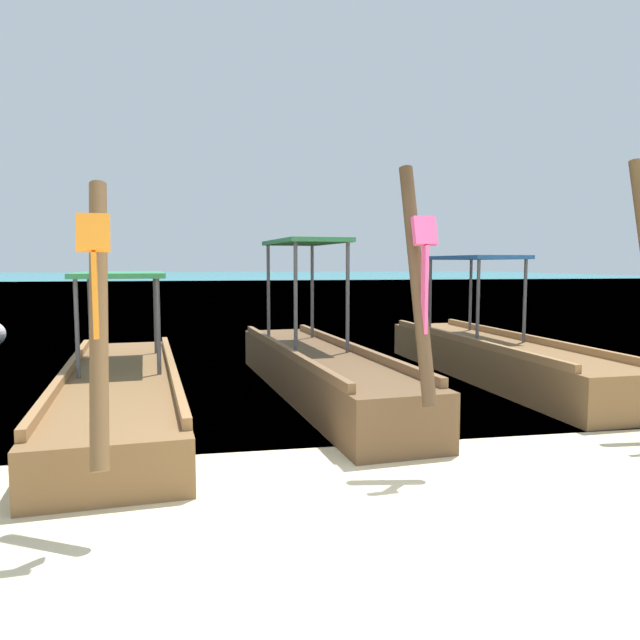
% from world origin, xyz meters
% --- Properties ---
extents(ground, '(120.00, 120.00, 0.00)m').
position_xyz_m(ground, '(0.00, 0.00, 0.00)').
color(ground, beige).
extents(sea_water, '(120.00, 120.00, 0.00)m').
position_xyz_m(sea_water, '(0.00, 62.26, 0.00)').
color(sea_water, teal).
rests_on(sea_water, ground).
extents(longtail_boat_orange_ribbon, '(1.82, 6.55, 2.35)m').
position_xyz_m(longtail_boat_orange_ribbon, '(-2.44, 4.05, 0.30)').
color(longtail_boat_orange_ribbon, brown).
rests_on(longtail_boat_orange_ribbon, ground).
extents(longtail_boat_pink_ribbon, '(1.59, 6.16, 2.62)m').
position_xyz_m(longtail_boat_pink_ribbon, '(0.04, 4.55, 0.37)').
color(longtail_boat_pink_ribbon, brown).
rests_on(longtail_boat_pink_ribbon, ground).
extents(longtail_boat_yellow_ribbon, '(1.37, 6.26, 2.86)m').
position_xyz_m(longtail_boat_yellow_ribbon, '(2.90, 5.18, 0.36)').
color(longtail_boat_yellow_ribbon, brown).
rests_on(longtail_boat_yellow_ribbon, ground).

